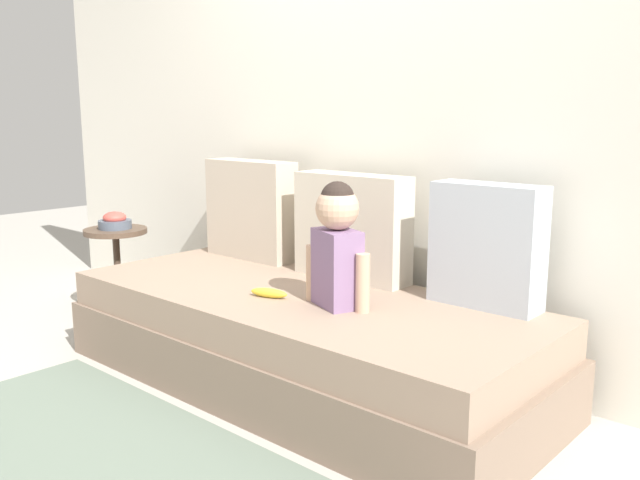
# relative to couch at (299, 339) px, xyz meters

# --- Properties ---
(ground_plane) EXTENTS (12.00, 12.00, 0.00)m
(ground_plane) POSITION_rel_couch_xyz_m (0.00, 0.00, -0.20)
(ground_plane) COLOR #B2ADA3
(back_wall) EXTENTS (5.43, 0.10, 2.29)m
(back_wall) POSITION_rel_couch_xyz_m (0.00, 0.59, 0.94)
(back_wall) COLOR silver
(back_wall) RESTS_ON ground
(couch) EXTENTS (2.23, 0.92, 0.41)m
(couch) POSITION_rel_couch_xyz_m (0.00, 0.00, 0.00)
(couch) COLOR #826C5B
(couch) RESTS_ON ground
(throw_pillow_left) EXTENTS (0.55, 0.16, 0.52)m
(throw_pillow_left) POSITION_rel_couch_xyz_m (-0.69, 0.36, 0.47)
(throw_pillow_left) COLOR #C1B29E
(throw_pillow_left) RESTS_ON couch
(throw_pillow_center) EXTENTS (0.59, 0.16, 0.49)m
(throw_pillow_center) POSITION_rel_couch_xyz_m (0.00, 0.36, 0.46)
(throw_pillow_center) COLOR beige
(throw_pillow_center) RESTS_ON couch
(throw_pillow_right) EXTENTS (0.45, 0.16, 0.49)m
(throw_pillow_right) POSITION_rel_couch_xyz_m (0.69, 0.36, 0.46)
(throw_pillow_right) COLOR #B2BCC6
(throw_pillow_right) RESTS_ON couch
(toddler) EXTENTS (0.32, 0.20, 0.51)m
(toddler) POSITION_rel_couch_xyz_m (0.25, -0.04, 0.47)
(toddler) COLOR gray
(toddler) RESTS_ON couch
(banana) EXTENTS (0.18, 0.09, 0.04)m
(banana) POSITION_rel_couch_xyz_m (-0.05, -0.13, 0.23)
(banana) COLOR yellow
(banana) RESTS_ON couch
(side_table) EXTENTS (0.36, 0.36, 0.52)m
(side_table) POSITION_rel_couch_xyz_m (-1.52, 0.05, 0.19)
(side_table) COLOR brown
(side_table) RESTS_ON ground
(fruit_bowl) EXTENTS (0.19, 0.19, 0.10)m
(fruit_bowl) POSITION_rel_couch_xyz_m (-1.52, 0.05, 0.35)
(fruit_bowl) COLOR #4C5666
(fruit_bowl) RESTS_ON side_table
(floor_rug) EXTENTS (2.01, 1.00, 0.01)m
(floor_rug) POSITION_rel_couch_xyz_m (0.00, -1.01, -0.20)
(floor_rug) COLOR slate
(floor_rug) RESTS_ON ground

